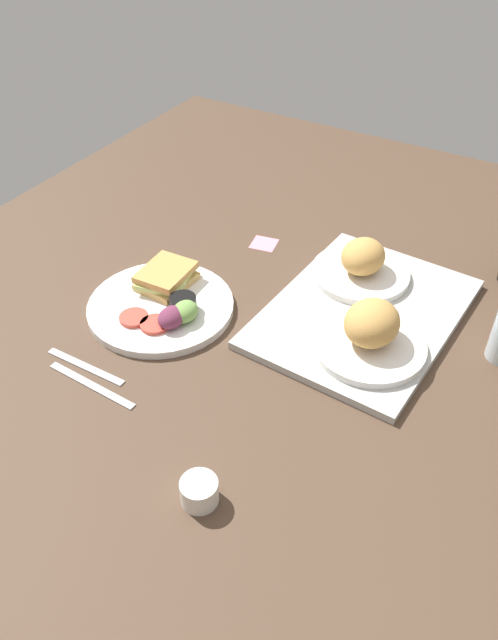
# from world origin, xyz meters

# --- Properties ---
(ground_plane) EXTENTS (1.90, 1.50, 0.03)m
(ground_plane) POSITION_xyz_m (0.00, 0.00, -0.01)
(ground_plane) COLOR #4C3828
(serving_tray) EXTENTS (0.47, 0.36, 0.02)m
(serving_tray) POSITION_xyz_m (-0.14, 0.19, 0.01)
(serving_tray) COLOR #B2B2AD
(serving_tray) RESTS_ON ground_plane
(bread_plate_near) EXTENTS (0.20, 0.20, 0.08)m
(bread_plate_near) POSITION_xyz_m (-0.25, 0.14, 0.04)
(bread_plate_near) COLOR white
(bread_plate_near) RESTS_ON serving_tray
(bread_plate_far) EXTENTS (0.21, 0.21, 0.09)m
(bread_plate_far) POSITION_xyz_m (-0.05, 0.24, 0.05)
(bread_plate_far) COLOR white
(bread_plate_far) RESTS_ON serving_tray
(plate_with_salad) EXTENTS (0.29, 0.29, 0.05)m
(plate_with_salad) POSITION_xyz_m (0.03, -0.16, 0.02)
(plate_with_salad) COLOR white
(plate_with_salad) RESTS_ON ground_plane
(espresso_cup) EXTENTS (0.06, 0.06, 0.04)m
(espresso_cup) POSITION_xyz_m (0.37, 0.15, 0.02)
(espresso_cup) COLOR silver
(espresso_cup) RESTS_ON ground_plane
(fork) EXTENTS (0.01, 0.17, 0.01)m
(fork) POSITION_xyz_m (0.24, -0.18, 0.00)
(fork) COLOR #B7B7BC
(fork) RESTS_ON ground_plane
(knife) EXTENTS (0.02, 0.19, 0.01)m
(knife) POSITION_xyz_m (0.27, -0.14, 0.00)
(knife) COLOR #B7B7BC
(knife) RESTS_ON ground_plane
(sticky_note) EXTENTS (0.07, 0.07, 0.00)m
(sticky_note) POSITION_xyz_m (-0.27, -0.10, 0.00)
(sticky_note) COLOR pink
(sticky_note) RESTS_ON ground_plane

